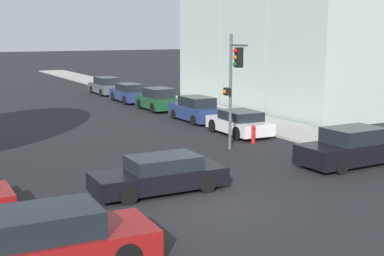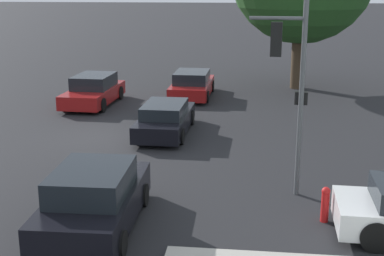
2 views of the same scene
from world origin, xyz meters
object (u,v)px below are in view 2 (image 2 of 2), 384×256
Objects in this scene: traffic_signal at (290,71)px; crossing_car_0 at (165,119)px; crossing_car_2 at (95,200)px; crossing_car_1 at (94,91)px; crossing_car_3 at (192,85)px; fire_hydrant at (325,203)px.

traffic_signal is 7.82m from crossing_car_0.
crossing_car_1 is at bearing 15.56° from crossing_car_2.
traffic_signal reaches higher than crossing_car_3.
fire_hydrant is (7.59, 5.30, -0.12)m from crossing_car_0.
crossing_car_3 is at bearing 21.36° from traffic_signal.
crossing_car_1 reaches higher than fire_hydrant.
traffic_signal is at bearing -60.31° from crossing_car_2.
crossing_car_3 is (-13.00, -4.17, -2.86)m from traffic_signal.
traffic_signal is 1.15× the size of crossing_car_0.
fire_hydrant is (-1.01, 5.60, -0.24)m from crossing_car_2.
crossing_car_3 is at bearing -3.22° from crossing_car_2.
crossing_car_0 is 5.09× the size of fire_hydrant.
crossing_car_0 is at bearing 178.86° from crossing_car_3.
traffic_signal is 1.19× the size of crossing_car_2.
crossing_car_3 is at bearing 119.73° from crossing_car_1.
crossing_car_1 is 15.71m from fire_hydrant.
crossing_car_3 is (-7.21, 0.22, 0.04)m from crossing_car_0.
traffic_signal is 1.14× the size of crossing_car_1.
crossing_car_2 is 0.97× the size of crossing_car_3.
crossing_car_2 is 4.94× the size of fire_hydrant.
traffic_signal reaches higher than crossing_car_2.
crossing_car_0 is 6.49m from crossing_car_1.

